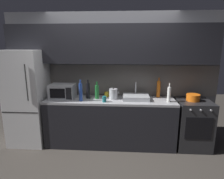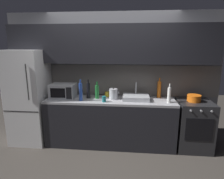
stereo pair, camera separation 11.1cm
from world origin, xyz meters
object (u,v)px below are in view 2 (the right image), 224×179
at_px(wine_bottle_orange, 159,89).
at_px(oven_range, 193,125).
at_px(wine_bottle_green, 97,92).
at_px(cooking_pot, 194,98).
at_px(kettle, 113,94).
at_px(wine_bottle_white, 169,95).
at_px(wine_bottle_blue, 81,92).
at_px(microwave, 63,91).
at_px(wine_bottle_dark, 88,90).
at_px(mug_yellow, 107,94).
at_px(refrigerator, 29,97).
at_px(mug_teal, 104,99).

bearing_deg(wine_bottle_orange, oven_range, -19.46).
bearing_deg(wine_bottle_green, cooking_pot, -1.05).
xyz_separation_m(kettle, wine_bottle_white, (0.99, -0.13, 0.04)).
relative_size(kettle, wine_bottle_blue, 0.56).
relative_size(microwave, wine_bottle_green, 1.42).
bearing_deg(wine_bottle_dark, mug_yellow, 24.03).
bearing_deg(wine_bottle_blue, wine_bottle_white, 1.56).
height_order(wine_bottle_blue, wine_bottle_white, wine_bottle_blue).
xyz_separation_m(oven_range, mug_yellow, (-1.62, 0.19, 0.49)).
bearing_deg(wine_bottle_blue, wine_bottle_green, 32.80).
height_order(oven_range, mug_yellow, mug_yellow).
xyz_separation_m(wine_bottle_orange, wine_bottle_dark, (-1.34, -0.18, -0.01)).
bearing_deg(wine_bottle_blue, microwave, 157.51).
bearing_deg(wine_bottle_blue, cooking_pot, 3.98).
relative_size(refrigerator, oven_range, 2.00).
bearing_deg(wine_bottle_orange, cooking_pot, -20.39).
relative_size(microwave, wine_bottle_dark, 1.29).
xyz_separation_m(mug_yellow, cooking_pot, (1.59, -0.19, 0.02)).
bearing_deg(wine_bottle_blue, wine_bottle_dark, 61.90).
bearing_deg(wine_bottle_blue, wine_bottle_orange, 14.04).
xyz_separation_m(wine_bottle_orange, mug_teal, (-1.01, -0.40, -0.11)).
bearing_deg(kettle, oven_range, -1.30).
xyz_separation_m(kettle, mug_teal, (-0.15, -0.21, -0.05)).
height_order(microwave, mug_teal, microwave).
distance_m(mug_yellow, cooking_pot, 1.60).
relative_size(wine_bottle_dark, cooking_pot, 1.50).
xyz_separation_m(wine_bottle_blue, wine_bottle_white, (1.57, 0.04, -0.03)).
bearing_deg(oven_range, refrigerator, 179.98).
relative_size(wine_bottle_dark, mug_yellow, 3.97).
bearing_deg(wine_bottle_white, wine_bottle_orange, 112.57).
height_order(kettle, wine_bottle_green, wine_bottle_green).
xyz_separation_m(microwave, mug_yellow, (0.82, 0.17, -0.09)).
xyz_separation_m(wine_bottle_white, mug_yellow, (-1.13, 0.29, -0.09)).
bearing_deg(microwave, cooking_pot, -0.44).
bearing_deg(wine_bottle_green, wine_bottle_orange, 9.06).
distance_m(microwave, mug_yellow, 0.84).
xyz_separation_m(microwave, kettle, (0.96, 0.01, -0.04)).
xyz_separation_m(wine_bottle_dark, mug_yellow, (0.33, 0.15, -0.10)).
bearing_deg(mug_yellow, mug_teal, -90.68).
xyz_separation_m(kettle, mug_yellow, (-0.14, 0.16, -0.05)).
bearing_deg(wine_bottle_orange, wine_bottle_green, -170.94).
relative_size(kettle, wine_bottle_orange, 0.57).
bearing_deg(wine_bottle_green, mug_teal, -53.01).
bearing_deg(wine_bottle_white, wine_bottle_blue, -178.44).
relative_size(oven_range, mug_yellow, 10.01).
height_order(refrigerator, wine_bottle_dark, refrigerator).
distance_m(oven_range, wine_bottle_orange, 0.90).
bearing_deg(refrigerator, oven_range, -0.02).
height_order(oven_range, kettle, kettle).
bearing_deg(wine_bottle_white, mug_yellow, 165.65).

